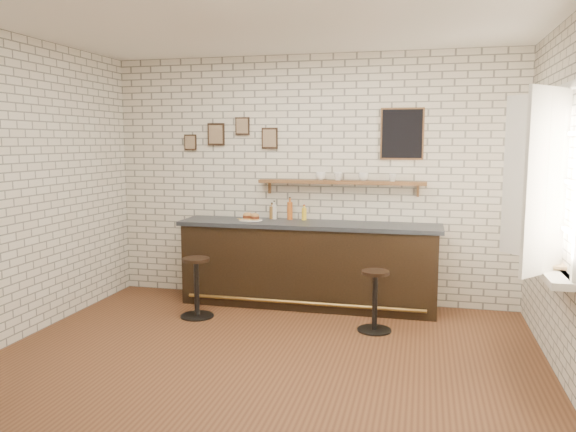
# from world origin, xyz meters

# --- Properties ---
(ground) EXTENTS (5.00, 5.00, 0.00)m
(ground) POSITION_xyz_m (0.00, 0.00, 0.00)
(ground) COLOR brown
(ground) RESTS_ON ground
(bar_counter) EXTENTS (3.10, 0.65, 1.01)m
(bar_counter) POSITION_xyz_m (0.05, 1.70, 0.51)
(bar_counter) COLOR black
(bar_counter) RESTS_ON ground
(sandwich_plate) EXTENTS (0.28, 0.28, 0.01)m
(sandwich_plate) POSITION_xyz_m (-0.67, 1.70, 1.02)
(sandwich_plate) COLOR white
(sandwich_plate) RESTS_ON bar_counter
(ciabatta_sandwich) EXTENTS (0.26, 0.19, 0.08)m
(ciabatta_sandwich) POSITION_xyz_m (-0.66, 1.70, 1.06)
(ciabatta_sandwich) COLOR tan
(ciabatta_sandwich) RESTS_ON sandwich_plate
(potato_chips) EXTENTS (0.27, 0.19, 0.00)m
(potato_chips) POSITION_xyz_m (-0.69, 1.70, 1.02)
(potato_chips) COLOR gold
(potato_chips) RESTS_ON sandwich_plate
(bitters_bottle_brown) EXTENTS (0.06, 0.06, 0.20)m
(bitters_bottle_brown) POSITION_xyz_m (-0.45, 1.89, 1.09)
(bitters_bottle_brown) COLOR brown
(bitters_bottle_brown) RESTS_ON bar_counter
(bitters_bottle_white) EXTENTS (0.06, 0.06, 0.23)m
(bitters_bottle_white) POSITION_xyz_m (-0.42, 1.89, 1.10)
(bitters_bottle_white) COLOR silver
(bitters_bottle_white) RESTS_ON bar_counter
(bitters_bottle_amber) EXTENTS (0.07, 0.07, 0.28)m
(bitters_bottle_amber) POSITION_xyz_m (-0.22, 1.89, 1.12)
(bitters_bottle_amber) COLOR #AC521B
(bitters_bottle_amber) RESTS_ON bar_counter
(condiment_bottle_yellow) EXTENTS (0.06, 0.06, 0.19)m
(condiment_bottle_yellow) POSITION_xyz_m (-0.04, 1.89, 1.09)
(condiment_bottle_yellow) COLOR yellow
(condiment_bottle_yellow) RESTS_ON bar_counter
(bar_stool_left) EXTENTS (0.38, 0.38, 0.68)m
(bar_stool_left) POSITION_xyz_m (-1.08, 0.97, 0.36)
(bar_stool_left) COLOR black
(bar_stool_left) RESTS_ON ground
(bar_stool_right) EXTENTS (0.37, 0.37, 0.64)m
(bar_stool_right) POSITION_xyz_m (0.91, 0.96, 0.34)
(bar_stool_right) COLOR black
(bar_stool_right) RESTS_ON ground
(wall_shelf) EXTENTS (2.00, 0.18, 0.18)m
(wall_shelf) POSITION_xyz_m (0.40, 1.90, 1.48)
(wall_shelf) COLOR brown
(wall_shelf) RESTS_ON ground
(shelf_cup_a) EXTENTS (0.16, 0.16, 0.10)m
(shelf_cup_a) POSITION_xyz_m (0.16, 1.90, 1.55)
(shelf_cup_a) COLOR white
(shelf_cup_a) RESTS_ON wall_shelf
(shelf_cup_b) EXTENTS (0.15, 0.15, 0.10)m
(shelf_cup_b) POSITION_xyz_m (0.37, 1.90, 1.55)
(shelf_cup_b) COLOR white
(shelf_cup_b) RESTS_ON wall_shelf
(shelf_cup_c) EXTENTS (0.15, 0.15, 0.09)m
(shelf_cup_c) POSITION_xyz_m (0.67, 1.90, 1.55)
(shelf_cup_c) COLOR white
(shelf_cup_c) RESTS_ON wall_shelf
(shelf_cup_d) EXTENTS (0.10, 0.10, 0.09)m
(shelf_cup_d) POSITION_xyz_m (1.01, 1.90, 1.54)
(shelf_cup_d) COLOR white
(shelf_cup_d) RESTS_ON wall_shelf
(back_wall_decor) EXTENTS (2.96, 0.02, 0.56)m
(back_wall_decor) POSITION_xyz_m (0.23, 1.98, 2.05)
(back_wall_decor) COLOR black
(back_wall_decor) RESTS_ON ground
(window_sill) EXTENTS (0.20, 1.35, 0.06)m
(window_sill) POSITION_xyz_m (2.40, 0.30, 0.90)
(window_sill) COLOR white
(window_sill) RESTS_ON ground
(casement_window) EXTENTS (0.40, 1.30, 1.56)m
(casement_window) POSITION_xyz_m (2.36, 0.30, 1.65)
(casement_window) COLOR white
(casement_window) RESTS_ON ground
(book_lower) EXTENTS (0.20, 0.24, 0.02)m
(book_lower) POSITION_xyz_m (2.38, 0.18, 0.94)
(book_lower) COLOR tan
(book_lower) RESTS_ON window_sill
(book_upper) EXTENTS (0.20, 0.25, 0.02)m
(book_upper) POSITION_xyz_m (2.38, 0.16, 0.96)
(book_upper) COLOR tan
(book_upper) RESTS_ON book_lower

